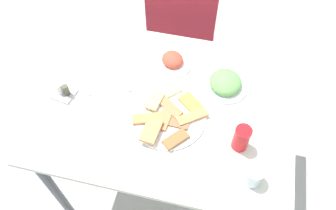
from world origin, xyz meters
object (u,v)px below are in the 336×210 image
at_px(pide_platter, 168,116).
at_px(fork, 108,95).
at_px(paper_napkin, 110,92).
at_px(dining_table, 168,114).
at_px(spoon, 111,89).
at_px(salad_plate_greens, 225,83).
at_px(salad_plate_rice, 172,61).
at_px(drinking_glass, 253,175).
at_px(soda_can, 241,138).
at_px(condiment_caddy, 64,92).
at_px(dining_chair, 182,31).

bearing_deg(pide_platter, fork, 169.49).
relative_size(pide_platter, paper_napkin, 2.42).
distance_m(dining_table, spoon, 0.29).
bearing_deg(salad_plate_greens, salad_plate_rice, 162.80).
distance_m(paper_napkin, spoon, 0.02).
xyz_separation_m(salad_plate_greens, drinking_glass, (0.16, -0.44, 0.02)).
bearing_deg(salad_plate_greens, soda_can, -71.58).
bearing_deg(paper_napkin, condiment_caddy, -162.71).
xyz_separation_m(paper_napkin, spoon, (0.00, 0.02, 0.00)).
distance_m(salad_plate_greens, fork, 0.54).
bearing_deg(condiment_caddy, soda_can, -5.62).
height_order(salad_plate_greens, spoon, salad_plate_greens).
relative_size(dining_table, soda_can, 9.17).
relative_size(salad_plate_greens, soda_can, 1.77).
distance_m(salad_plate_greens, drinking_glass, 0.46).
xyz_separation_m(dining_chair, fork, (-0.19, -0.76, 0.26)).
relative_size(paper_napkin, fork, 0.81).
distance_m(dining_table, drinking_glass, 0.50).
bearing_deg(dining_chair, salad_plate_rice, -84.11).
height_order(dining_chair, salad_plate_rice, dining_chair).
height_order(dining_table, soda_can, soda_can).
xyz_separation_m(pide_platter, spoon, (-0.29, 0.09, -0.01)).
bearing_deg(paper_napkin, salad_plate_rice, 45.01).
bearing_deg(paper_napkin, dining_table, 0.16).
bearing_deg(pide_platter, dining_table, 104.85).
distance_m(salad_plate_greens, paper_napkin, 0.53).
bearing_deg(soda_can, dining_chair, 115.32).
bearing_deg(spoon, condiment_caddy, -166.99).
bearing_deg(dining_chair, drinking_glass, -64.81).
relative_size(dining_chair, salad_plate_rice, 4.58).
height_order(dining_table, paper_napkin, paper_napkin).
height_order(dining_chair, fork, dining_chair).
distance_m(salad_plate_rice, paper_napkin, 0.34).
distance_m(dining_table, fork, 0.29).
height_order(pide_platter, spoon, pide_platter).
relative_size(dining_chair, spoon, 4.58).
bearing_deg(spoon, paper_napkin, -99.01).
bearing_deg(spoon, soda_can, -23.51).
height_order(dining_table, pide_platter, pide_platter).
relative_size(paper_napkin, condiment_caddy, 1.39).
height_order(pide_platter, condiment_caddy, condiment_caddy).
bearing_deg(condiment_caddy, pide_platter, -1.46).
xyz_separation_m(dining_chair, salad_plate_greens, (0.32, -0.59, 0.27)).
relative_size(dining_table, salad_plate_greens, 5.18).
relative_size(pide_platter, salad_plate_greens, 1.62).
bearing_deg(fork, salad_plate_greens, 9.89).
bearing_deg(spoon, salad_plate_rice, 33.78).
height_order(soda_can, condiment_caddy, soda_can).
xyz_separation_m(paper_napkin, fork, (0.00, -0.02, 0.00)).
bearing_deg(paper_napkin, dining_chair, 75.81).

